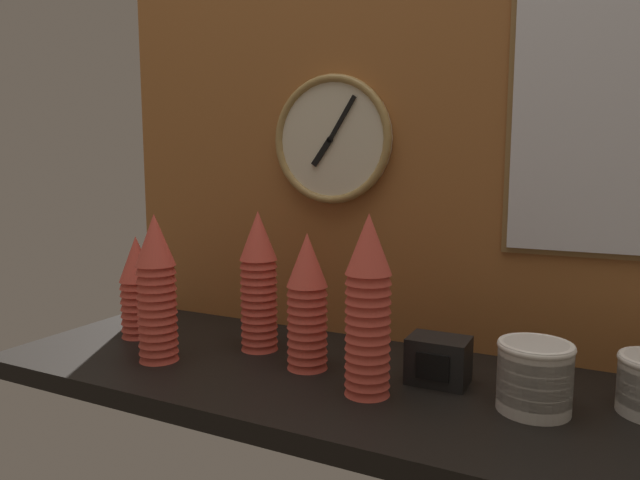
% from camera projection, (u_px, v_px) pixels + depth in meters
% --- Properties ---
extents(ground_plane, '(1.60, 0.56, 0.04)m').
position_uv_depth(ground_plane, '(359.00, 385.00, 1.17)').
color(ground_plane, black).
extents(wall_tiled_back, '(1.60, 0.03, 1.05)m').
position_uv_depth(wall_tiled_back, '(405.00, 123.00, 1.33)').
color(wall_tiled_back, '#A3602D').
rests_on(wall_tiled_back, ground_plane).
extents(cup_stack_far_left, '(0.09, 0.09, 0.25)m').
position_uv_depth(cup_stack_far_left, '(138.00, 287.00, 1.42)').
color(cup_stack_far_left, '#DB4C3D').
rests_on(cup_stack_far_left, ground_plane).
extents(cup_stack_left, '(0.09, 0.09, 0.32)m').
position_uv_depth(cup_stack_left, '(157.00, 288.00, 1.24)').
color(cup_stack_left, '#DB4C3D').
rests_on(cup_stack_left, ground_plane).
extents(cup_stack_center_left, '(0.09, 0.09, 0.32)m').
position_uv_depth(cup_stack_center_left, '(259.00, 281.00, 1.31)').
color(cup_stack_center_left, '#DB4C3D').
rests_on(cup_stack_center_left, ground_plane).
extents(cup_stack_center, '(0.09, 0.09, 0.29)m').
position_uv_depth(cup_stack_center, '(307.00, 301.00, 1.19)').
color(cup_stack_center, '#DB4C3D').
rests_on(cup_stack_center, ground_plane).
extents(cup_stack_center_right, '(0.09, 0.09, 0.34)m').
position_uv_depth(cup_stack_center_right, '(368.00, 305.00, 1.05)').
color(cup_stack_center_right, '#DB4C3D').
rests_on(cup_stack_center_right, ground_plane).
extents(bowl_stack_right, '(0.13, 0.13, 0.12)m').
position_uv_depth(bowl_stack_right, '(535.00, 375.00, 0.99)').
color(bowl_stack_right, beige).
rests_on(bowl_stack_right, ground_plane).
extents(wall_clock, '(0.31, 0.03, 0.31)m').
position_uv_depth(wall_clock, '(332.00, 140.00, 1.39)').
color(wall_clock, beige).
extents(menu_board, '(0.39, 0.01, 0.59)m').
position_uv_depth(menu_board, '(610.00, 110.00, 1.12)').
color(menu_board, olive).
extents(napkin_dispenser, '(0.12, 0.09, 0.09)m').
position_uv_depth(napkin_dispenser, '(438.00, 360.00, 1.12)').
color(napkin_dispenser, black).
rests_on(napkin_dispenser, ground_plane).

